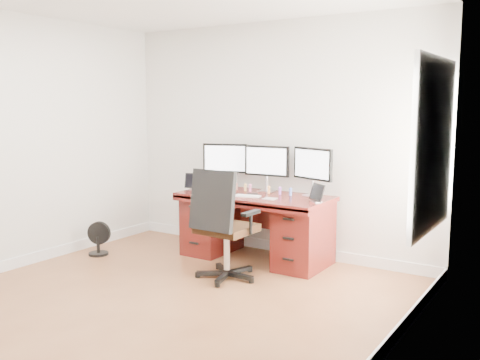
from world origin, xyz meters
The scene contains 21 objects.
ground centered at (0.00, 0.00, 0.00)m, with size 4.50×4.50×0.00m, color brown.
back_wall centered at (0.00, 2.25, 1.35)m, with size 4.00×0.10×2.70m, color silver.
right_wall centered at (2.00, 0.11, 1.35)m, with size 0.10×4.50×2.70m.
desk centered at (0.00, 1.83, 0.40)m, with size 1.70×0.80×0.75m.
office_chair centered at (0.10, 1.05, 0.37)m, with size 0.65×0.62×1.13m.
floor_fan centered at (-1.64, 0.97, 0.19)m, with size 0.27×0.23×0.39m.
monitor_left centered at (-0.58, 2.07, 1.09)m, with size 0.53×0.21×0.53m.
monitor_center centered at (0.00, 2.07, 1.09)m, with size 0.55×0.15×0.53m.
monitor_right centered at (0.58, 2.07, 1.09)m, with size 0.53×0.21×0.53m.
tablet_left centered at (-0.81, 1.75, 0.84)m, with size 0.25×0.15×0.19m.
tablet_right centered at (0.78, 1.75, 0.84)m, with size 0.23×0.20×0.19m.
keyboard centered at (0.01, 1.64, 0.76)m, with size 0.28×0.12×0.01m, color white.
trackpad centered at (0.29, 1.64, 0.76)m, with size 0.13×0.13×0.01m, color #B8BABF.
drawing_tablet centered at (-0.27, 1.62, 0.76)m, with size 0.23×0.15×0.01m, color black.
phone centered at (-0.03, 1.81, 0.76)m, with size 0.12×0.06×0.01m, color black.
figurine_brown centered at (-0.34, 1.95, 0.80)m, with size 0.04×0.04×0.09m.
figurine_yellow centered at (-0.22, 1.95, 0.80)m, with size 0.04×0.04×0.09m.
figurine_pink centered at (-0.15, 1.95, 0.80)m, with size 0.04×0.04×0.09m.
figurine_orange centered at (0.10, 1.95, 0.80)m, with size 0.04×0.04×0.09m.
figurine_purple centered at (0.24, 1.95, 0.80)m, with size 0.04×0.04×0.09m.
figurine_blue centered at (0.37, 1.95, 0.80)m, with size 0.04×0.04×0.09m.
Camera 1 is at (3.05, -3.24, 1.74)m, focal length 40.00 mm.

